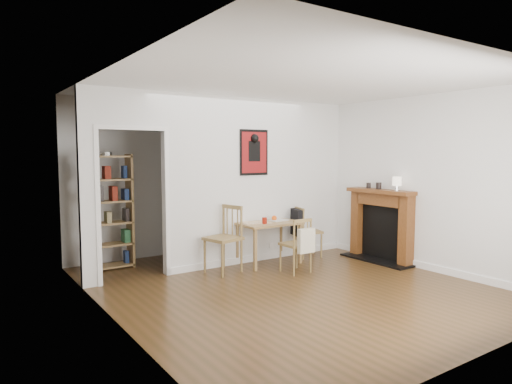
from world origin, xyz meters
TOP-DOWN VIEW (x-y plane):
  - ground at (0.00, 0.00)m, footprint 5.20×5.20m
  - room_shell at (0.10, 1.34)m, footprint 5.20×5.20m
  - dining_table at (0.52, 1.10)m, footprint 0.97×0.62m
  - chair_left at (-0.34, 1.04)m, footprint 0.59×0.59m
  - chair_right at (1.33, 1.11)m, footprint 0.57×0.53m
  - chair_front at (0.54, 0.44)m, footprint 0.41×0.46m
  - bookshelf at (-1.66, 2.20)m, footprint 0.73×0.29m
  - fireplace at (2.16, 0.25)m, footprint 0.45×1.25m
  - red_glass at (0.37, 1.00)m, footprint 0.08×0.08m
  - orange_fruit at (0.68, 1.17)m, footprint 0.08×0.08m
  - placemat at (0.33, 1.16)m, footprint 0.49×0.41m
  - notebook at (0.74, 1.14)m, footprint 0.32×0.25m
  - mantel_lamp at (2.10, -0.09)m, footprint 0.14×0.14m
  - ceramic_jar_a at (2.13, 0.30)m, footprint 0.09×0.09m
  - ceramic_jar_b at (2.14, 0.52)m, footprint 0.07×0.07m

SIDE VIEW (x-z plane):
  - ground at x=0.00m, z-range 0.00..0.00m
  - chair_front at x=0.54m, z-range 0.01..0.81m
  - chair_right at x=1.33m, z-range 0.02..0.86m
  - chair_left at x=-0.34m, z-range 0.00..0.98m
  - dining_table at x=0.52m, z-range 0.25..0.91m
  - fireplace at x=2.16m, z-range 0.04..1.20m
  - placemat at x=0.33m, z-range 0.66..0.66m
  - notebook at x=0.74m, z-range 0.66..0.67m
  - orange_fruit at x=0.68m, z-range 0.66..0.74m
  - red_glass at x=0.37m, z-range 0.66..0.76m
  - bookshelf at x=-1.66m, z-range -0.01..1.72m
  - ceramic_jar_b at x=2.14m, z-range 1.16..1.25m
  - ceramic_jar_a at x=2.13m, z-range 1.16..1.27m
  - mantel_lamp at x=2.10m, z-range 1.19..1.41m
  - room_shell at x=0.10m, z-range -1.30..3.90m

